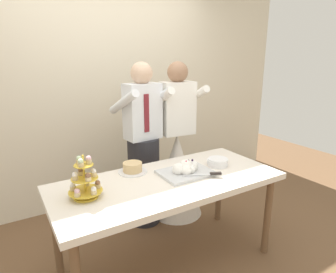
{
  "coord_description": "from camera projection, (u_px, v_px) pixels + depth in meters",
  "views": [
    {
      "loc": [
        -1.09,
        -1.79,
        1.71
      ],
      "look_at": [
        0.09,
        0.15,
        1.07
      ],
      "focal_mm": 30.9,
      "sensor_mm": 36.0,
      "label": 1
    }
  ],
  "objects": [
    {
      "name": "person_bride",
      "position": [
        177.0,
        164.0,
        3.13
      ],
      "size": [
        0.56,
        0.56,
        1.66
      ],
      "color": "white",
      "rests_on": "ground_plane"
    },
    {
      "name": "person_groom",
      "position": [
        144.0,
        155.0,
        2.91
      ],
      "size": [
        0.5,
        0.53,
        1.66
      ],
      "color": "#232328",
      "rests_on": "ground_plane"
    },
    {
      "name": "rear_wall",
      "position": [
        102.0,
        80.0,
        3.28
      ],
      "size": [
        5.2,
        0.1,
        2.9
      ],
      "primitive_type": "cube",
      "color": "beige",
      "rests_on": "ground_plane"
    },
    {
      "name": "ground_plane",
      "position": [
        168.0,
        263.0,
        2.47
      ],
      "size": [
        8.0,
        8.0,
        0.0
      ],
      "primitive_type": "plane",
      "color": "brown"
    },
    {
      "name": "plate_stack",
      "position": [
        217.0,
        162.0,
        2.54
      ],
      "size": [
        0.18,
        0.18,
        0.07
      ],
      "color": "white",
      "rests_on": "dessert_table"
    },
    {
      "name": "dessert_table",
      "position": [
        168.0,
        188.0,
        2.29
      ],
      "size": [
        1.8,
        0.8,
        0.78
      ],
      "color": "silver",
      "rests_on": "ground_plane"
    },
    {
      "name": "cupcake_stand",
      "position": [
        85.0,
        182.0,
        1.95
      ],
      "size": [
        0.23,
        0.23,
        0.31
      ],
      "color": "gold",
      "rests_on": "dessert_table"
    },
    {
      "name": "main_cake_tray",
      "position": [
        186.0,
        169.0,
        2.35
      ],
      "size": [
        0.42,
        0.37,
        0.12
      ],
      "color": "silver",
      "rests_on": "dessert_table"
    },
    {
      "name": "round_cake",
      "position": [
        133.0,
        168.0,
        2.39
      ],
      "size": [
        0.24,
        0.24,
        0.08
      ],
      "color": "white",
      "rests_on": "dessert_table"
    }
  ]
}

